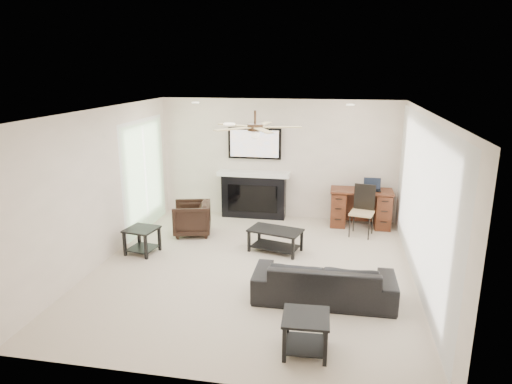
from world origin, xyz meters
TOP-DOWN VIEW (x-y plane):
  - room_shell at (0.19, 0.08)m, footprint 5.50×5.54m
  - sofa at (1.13, -0.80)m, footprint 1.93×0.77m
  - armchair at (-1.47, 1.35)m, footprint 0.84×0.83m
  - coffee_table at (0.23, 0.80)m, footprint 1.00×0.72m
  - end_table_near at (0.98, -2.05)m, footprint 0.54×0.54m
  - end_table_left at (-2.02, 0.30)m, footprint 0.58×0.58m
  - fireplace_unit at (-0.50, 2.58)m, footprint 1.52×0.34m
  - desk at (1.73, 2.41)m, footprint 1.22×0.56m
  - desk_chair at (1.73, 1.86)m, footprint 0.51×0.53m
  - laptop at (1.93, 2.39)m, footprint 0.33×0.24m

SIDE VIEW (x-z plane):
  - coffee_table at x=0.23m, z-range 0.00..0.40m
  - end_table_near at x=0.98m, z-range 0.00..0.45m
  - end_table_left at x=-2.02m, z-range 0.00..0.45m
  - sofa at x=1.13m, z-range 0.00..0.56m
  - armchair at x=-1.47m, z-range 0.00..0.64m
  - desk at x=1.73m, z-range 0.00..0.76m
  - desk_chair at x=1.73m, z-range 0.00..0.97m
  - laptop at x=1.93m, z-range 0.76..0.99m
  - fireplace_unit at x=-0.50m, z-range 0.00..1.91m
  - room_shell at x=0.19m, z-range 0.42..2.94m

